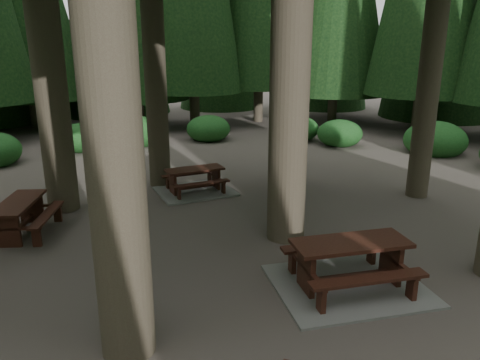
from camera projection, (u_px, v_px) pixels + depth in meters
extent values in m
plane|color=#4F4640|center=(254.00, 244.00, 10.24)|extent=(80.00, 80.00, 0.00)
cube|color=gray|center=(348.00, 285.00, 8.47)|extent=(2.70, 2.26, 0.05)
cube|color=#351610|center=(351.00, 243.00, 8.23)|extent=(2.09, 0.86, 0.07)
cube|color=#351610|center=(333.00, 245.00, 8.97)|extent=(2.08, 0.35, 0.06)
cube|color=#351610|center=(369.00, 279.00, 7.69)|extent=(2.08, 0.35, 0.06)
cube|color=#351610|center=(306.00, 271.00, 8.17)|extent=(0.11, 0.63, 0.83)
cube|color=#351610|center=(306.00, 268.00, 8.15)|extent=(0.14, 1.67, 0.07)
cube|color=#351610|center=(391.00, 261.00, 8.55)|extent=(0.11, 0.63, 0.83)
cube|color=#351610|center=(391.00, 258.00, 8.53)|extent=(0.14, 1.67, 0.07)
cube|color=#351610|center=(349.00, 276.00, 8.42)|extent=(1.73, 0.14, 0.09)
cube|color=#351610|center=(18.00, 203.00, 10.58)|extent=(1.06, 1.92, 0.06)
cube|color=#351610|center=(47.00, 215.00, 10.70)|extent=(0.62, 1.83, 0.05)
cube|color=#351610|center=(7.00, 231.00, 10.00)|extent=(0.56, 0.19, 0.73)
cube|color=#351610|center=(6.00, 229.00, 9.98)|extent=(1.45, 0.38, 0.06)
cube|color=#351610|center=(32.00, 208.00, 11.39)|extent=(0.56, 0.19, 0.73)
cube|color=#351610|center=(31.00, 206.00, 11.37)|extent=(1.45, 0.38, 0.06)
cube|color=#351610|center=(21.00, 226.00, 10.75)|extent=(0.39, 1.50, 0.08)
cube|color=gray|center=(195.00, 191.00, 13.75)|extent=(2.38, 2.08, 0.05)
cube|color=#351610|center=(195.00, 169.00, 13.56)|extent=(1.75, 0.91, 0.06)
cube|color=#351610|center=(189.00, 174.00, 14.12)|extent=(1.68, 0.50, 0.05)
cube|color=#351610|center=(201.00, 184.00, 13.15)|extent=(1.68, 0.50, 0.05)
cube|color=#351610|center=(173.00, 184.00, 13.39)|extent=(0.16, 0.51, 0.67)
cube|color=#351610|center=(173.00, 182.00, 13.38)|extent=(0.29, 1.34, 0.06)
cube|color=#351610|center=(216.00, 179.00, 13.93)|extent=(0.16, 0.51, 0.67)
cube|color=#351610|center=(216.00, 177.00, 13.91)|extent=(0.29, 1.34, 0.06)
cube|color=#351610|center=(195.00, 187.00, 13.71)|extent=(1.38, 0.30, 0.07)
ellipsoid|color=#205D21|center=(435.00, 143.00, 18.48)|extent=(2.42, 2.42, 1.49)
ellipsoid|color=#205D21|center=(340.00, 136.00, 19.78)|extent=(1.90, 1.90, 1.17)
ellipsoid|color=#205D21|center=(298.00, 131.00, 20.82)|extent=(1.84, 1.84, 1.13)
ellipsoid|color=#205D21|center=(208.00, 131.00, 20.85)|extent=(1.95, 1.95, 1.20)
ellipsoid|color=#205D21|center=(135.00, 135.00, 19.99)|extent=(2.31, 2.31, 1.42)
ellipsoid|color=#205D21|center=(81.00, 141.00, 18.85)|extent=(1.93, 1.93, 1.19)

